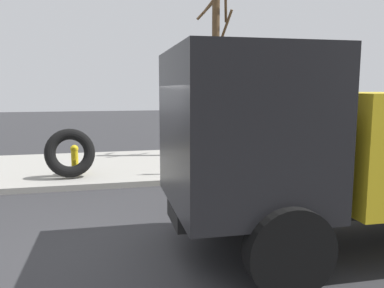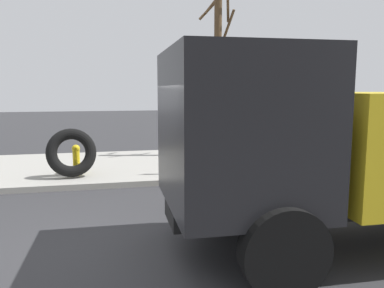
# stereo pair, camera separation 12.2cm
# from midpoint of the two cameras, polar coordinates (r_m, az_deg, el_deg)

# --- Properties ---
(ground_plane) EXTENTS (80.00, 80.00, 0.00)m
(ground_plane) POSITION_cam_midpoint_polar(r_m,az_deg,el_deg) (6.16, -13.37, -15.66)
(ground_plane) COLOR #2D2D30
(sidewalk_curb) EXTENTS (36.00, 5.00, 0.15)m
(sidewalk_curb) POSITION_cam_midpoint_polar(r_m,az_deg,el_deg) (12.38, -12.96, -3.27)
(sidewalk_curb) COLOR #99968E
(sidewalk_curb) RESTS_ON ground
(fire_hydrant) EXTENTS (0.22, 0.49, 0.81)m
(fire_hydrant) POSITION_cam_midpoint_polar(r_m,az_deg,el_deg) (11.11, -16.24, -2.02)
(fire_hydrant) COLOR yellow
(fire_hydrant) RESTS_ON sidewalk_curb
(loose_tire) EXTENTS (1.35, 0.75, 1.31)m
(loose_tire) POSITION_cam_midpoint_polar(r_m,az_deg,el_deg) (10.67, -16.88, -1.21)
(loose_tire) COLOR black
(loose_tire) RESTS_ON sidewalk_curb
(stop_sign) EXTENTS (0.76, 0.08, 2.39)m
(stop_sign) POSITION_cam_midpoint_polar(r_m,az_deg,el_deg) (10.49, 2.37, 4.49)
(stop_sign) COLOR gray
(stop_sign) RESTS_ON sidewalk_curb
(dump_truck_yellow) EXTENTS (7.05, 2.91, 3.00)m
(dump_truck_yellow) POSITION_cam_midpoint_polar(r_m,az_deg,el_deg) (6.76, 26.08, 0.05)
(dump_truck_yellow) COLOR gold
(dump_truck_yellow) RESTS_ON ground
(bare_tree) EXTENTS (1.13, 1.06, 5.80)m
(bare_tree) POSITION_cam_midpoint_polar(r_m,az_deg,el_deg) (13.63, 4.07, 11.34)
(bare_tree) COLOR #4C3823
(bare_tree) RESTS_ON sidewalk_curb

